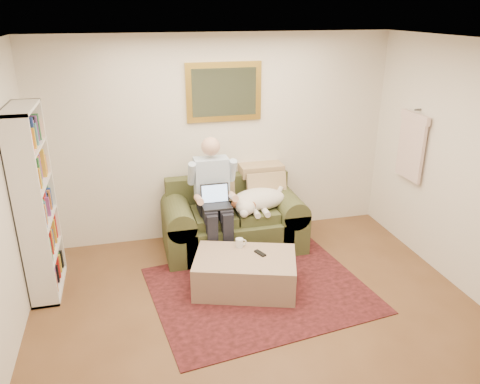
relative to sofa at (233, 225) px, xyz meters
name	(u,v)px	position (x,y,z in m)	size (l,w,h in m)	color
room_shell	(269,203)	(-0.07, -1.67, 1.00)	(4.51, 5.00, 2.61)	brown
rug	(260,290)	(0.05, -1.05, -0.29)	(2.25, 1.80, 0.01)	black
sofa	(233,225)	(0.00, 0.00, 0.00)	(1.73, 0.88, 1.04)	brown
seated_man	(215,201)	(-0.26, -0.16, 0.43)	(0.57, 0.81, 1.46)	#8CAED8
laptop	(216,200)	(-0.26, -0.23, 0.46)	(0.34, 0.27, 0.24)	black
sleeping_dog	(259,199)	(0.31, -0.09, 0.36)	(0.71, 0.45, 0.26)	white
ottoman	(245,273)	(-0.10, -0.97, -0.10)	(1.07, 0.68, 0.39)	tan
coffee_mug	(239,243)	(-0.10, -0.74, 0.14)	(0.08, 0.08, 0.10)	white
tv_remote	(260,253)	(0.08, -0.95, 0.10)	(0.05, 0.15, 0.02)	black
bookshelf	(36,204)	(-2.17, -0.43, 0.70)	(0.28, 0.80, 2.00)	white
wall_mirror	(224,92)	(0.00, 0.44, 1.60)	(0.94, 0.04, 0.72)	gold
hanging_shirt	(412,143)	(2.12, -0.43, 1.05)	(0.06, 0.52, 0.90)	beige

